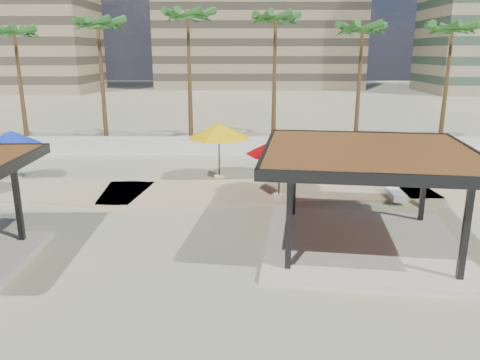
# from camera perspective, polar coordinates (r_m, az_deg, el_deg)

# --- Properties ---
(ground) EXTENTS (200.00, 200.00, 0.00)m
(ground) POSITION_cam_1_polar(r_m,az_deg,el_deg) (16.46, -2.22, -8.68)
(ground) COLOR #C4B882
(ground) RESTS_ON ground
(promenade) EXTENTS (44.45, 7.97, 0.24)m
(promenade) POSITION_cam_1_polar(r_m,az_deg,el_deg) (23.68, 3.36, -0.96)
(promenade) COLOR #C6B284
(promenade) RESTS_ON ground
(boundary_wall) EXTENTS (56.00, 0.30, 1.20)m
(boundary_wall) POSITION_cam_1_polar(r_m,az_deg,el_deg) (31.62, -1.08, 4.22)
(boundary_wall) COLOR silver
(boundary_wall) RESTS_ON ground
(building_mid) EXTENTS (38.00, 16.00, 30.40)m
(building_mid) POSITION_cam_1_polar(r_m,az_deg,el_deg) (93.39, 2.31, 19.98)
(building_mid) COLOR #847259
(building_mid) RESTS_ON ground
(pavilion_central) EXTENTS (7.93, 7.93, 3.57)m
(pavilion_central) POSITION_cam_1_polar(r_m,az_deg,el_deg) (16.72, 15.12, -1.06)
(pavilion_central) COLOR beige
(pavilion_central) RESTS_ON ground
(umbrella_a) EXTENTS (3.68, 3.68, 2.58)m
(umbrella_a) POSITION_cam_1_polar(r_m,az_deg,el_deg) (27.13, -26.08, 4.66)
(umbrella_a) COLOR beige
(umbrella_a) RESTS_ON promenade
(umbrella_b) EXTENTS (4.36, 4.36, 2.97)m
(umbrella_b) POSITION_cam_1_polar(r_m,az_deg,el_deg) (24.57, -2.60, 6.04)
(umbrella_b) COLOR beige
(umbrella_b) RESTS_ON promenade
(umbrella_c) EXTENTS (3.18, 3.18, 2.81)m
(umbrella_c) POSITION_cam_1_polar(r_m,az_deg,el_deg) (21.30, 4.87, 4.17)
(umbrella_c) COLOR beige
(umbrella_c) RESTS_ON promenade
(lounger_b) EXTENTS (0.63, 1.87, 0.71)m
(lounger_b) POSITION_cam_1_polar(r_m,az_deg,el_deg) (22.96, 18.35, -1.51)
(lounger_b) COLOR white
(lounger_b) RESTS_ON promenade
(palm_b) EXTENTS (3.00, 3.00, 8.88)m
(palm_b) POSITION_cam_1_polar(r_m,az_deg,el_deg) (37.20, -25.78, 15.50)
(palm_b) COLOR brown
(palm_b) RESTS_ON ground
(palm_c) EXTENTS (3.00, 3.00, 9.36)m
(palm_c) POSITION_cam_1_polar(r_m,az_deg,el_deg) (34.54, -16.90, 17.20)
(palm_c) COLOR brown
(palm_c) RESTS_ON ground
(palm_d) EXTENTS (3.00, 3.00, 9.98)m
(palm_d) POSITION_cam_1_polar(r_m,az_deg,el_deg) (34.18, -6.37, 18.73)
(palm_d) COLOR brown
(palm_d) RESTS_ON ground
(palm_e) EXTENTS (3.00, 3.00, 9.75)m
(palm_e) POSITION_cam_1_polar(r_m,az_deg,el_deg) (33.56, 4.34, 18.48)
(palm_e) COLOR brown
(palm_e) RESTS_ON ground
(palm_f) EXTENTS (3.00, 3.00, 9.07)m
(palm_f) POSITION_cam_1_polar(r_m,az_deg,el_deg) (34.66, 14.69, 16.89)
(palm_f) COLOR brown
(palm_f) RESTS_ON ground
(palm_g) EXTENTS (3.00, 3.00, 9.05)m
(palm_g) POSITION_cam_1_polar(r_m,az_deg,el_deg) (36.20, 24.45, 15.95)
(palm_g) COLOR brown
(palm_g) RESTS_ON ground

